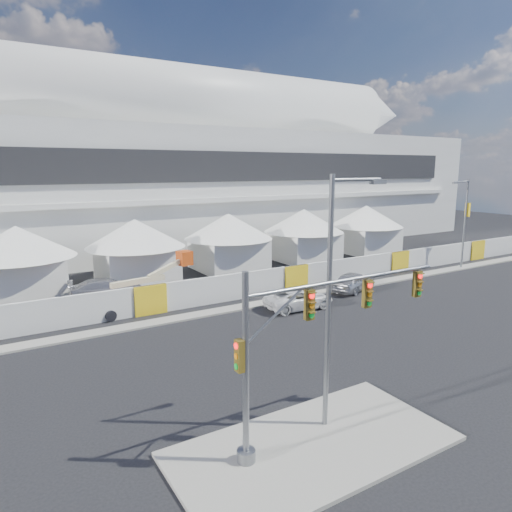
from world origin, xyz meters
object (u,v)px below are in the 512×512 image
lot_car_c (107,289)px  streetlight_curb (464,218)px  sedan_silver (354,281)px  boom_lift (132,298)px  traffic_mast (298,345)px  streetlight_median (334,286)px  pickup_curb (299,299)px

lot_car_c → streetlight_curb: (32.00, -7.06, 4.19)m
lot_car_c → sedan_silver: bearing=-105.0°
boom_lift → sedan_silver: bearing=-21.8°
traffic_mast → streetlight_median: 2.57m
traffic_mast → boom_lift: (-0.45, 18.08, -2.77)m
streetlight_median → pickup_curb: bearing=58.0°
traffic_mast → streetlight_curb: 34.36m
pickup_curb → traffic_mast: bearing=146.6°
traffic_mast → streetlight_curb: (30.85, 15.08, 1.21)m
pickup_curb → traffic_mast: size_ratio=0.56×
streetlight_curb → boom_lift: size_ratio=1.15×
streetlight_median → streetlight_curb: bearing=26.9°
lot_car_c → traffic_mast: size_ratio=0.61×
sedan_silver → lot_car_c: lot_car_c is taller
pickup_curb → boom_lift: size_ratio=0.66×
lot_car_c → pickup_curb: bearing=-121.3°
lot_car_c → boom_lift: size_ratio=0.73×
pickup_curb → boom_lift: 11.39m
streetlight_curb → boom_lift: bearing=174.5°
lot_car_c → traffic_mast: bearing=-167.9°
pickup_curb → lot_car_c: (-10.85, 9.24, 0.10)m
sedan_silver → boom_lift: boom_lift is taller
pickup_curb → streetlight_curb: bearing=-80.6°
pickup_curb → lot_car_c: lot_car_c is taller
lot_car_c → boom_lift: 4.12m
boom_lift → traffic_mast: bearing=-97.9°
traffic_mast → streetlight_curb: streetlight_curb is taller
lot_car_c → traffic_mast: traffic_mast is taller
pickup_curb → streetlight_curb: (21.15, 2.18, 4.29)m
streetlight_curb → boom_lift: streetlight_curb is taller
streetlight_curb → streetlight_median: bearing=-153.1°
sedan_silver → streetlight_median: size_ratio=0.49×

